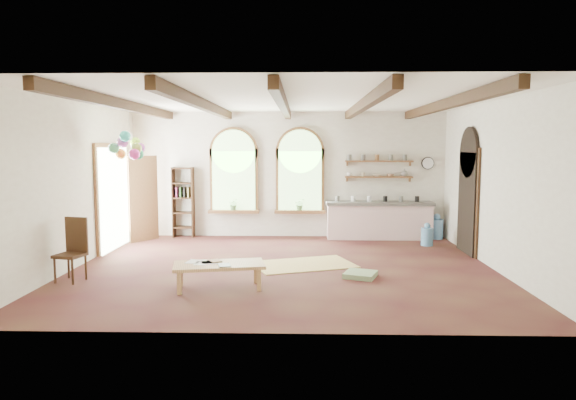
{
  "coord_description": "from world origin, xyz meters",
  "views": [
    {
      "loc": [
        0.35,
        -9.69,
        2.33
      ],
      "look_at": [
        0.07,
        0.6,
        1.25
      ],
      "focal_mm": 32.0,
      "sensor_mm": 36.0,
      "label": 1
    }
  ],
  "objects_px": {
    "side_chair": "(71,263)",
    "balloon_cluster": "(129,146)",
    "kitchen_counter": "(379,220)",
    "coffee_table": "(219,266)"
  },
  "relations": [
    {
      "from": "coffee_table",
      "to": "balloon_cluster",
      "type": "xyz_separation_m",
      "value": [
        -2.19,
        2.29,
        1.96
      ]
    },
    {
      "from": "coffee_table",
      "to": "side_chair",
      "type": "relative_size",
      "value": 1.43
    },
    {
      "from": "coffee_table",
      "to": "side_chair",
      "type": "bearing_deg",
      "value": 171.21
    },
    {
      "from": "side_chair",
      "to": "balloon_cluster",
      "type": "xyz_separation_m",
      "value": [
        0.45,
        1.88,
        2.01
      ]
    },
    {
      "from": "kitchen_counter",
      "to": "balloon_cluster",
      "type": "xyz_separation_m",
      "value": [
        -5.5,
        -2.4,
        1.85
      ]
    },
    {
      "from": "kitchen_counter",
      "to": "coffee_table",
      "type": "distance_m",
      "value": 5.74
    },
    {
      "from": "kitchen_counter",
      "to": "side_chair",
      "type": "relative_size",
      "value": 2.44
    },
    {
      "from": "side_chair",
      "to": "balloon_cluster",
      "type": "distance_m",
      "value": 2.79
    },
    {
      "from": "side_chair",
      "to": "coffee_table",
      "type": "bearing_deg",
      "value": -8.79
    },
    {
      "from": "kitchen_counter",
      "to": "balloon_cluster",
      "type": "relative_size",
      "value": 2.35
    }
  ]
}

